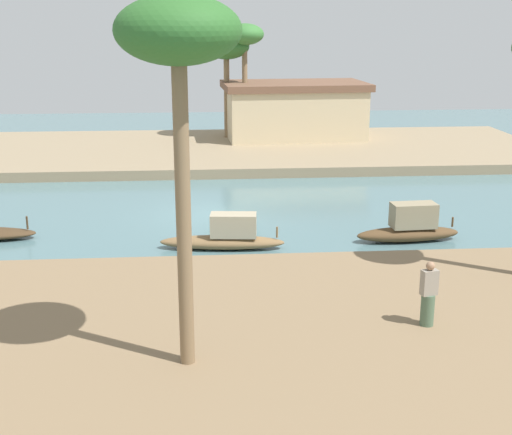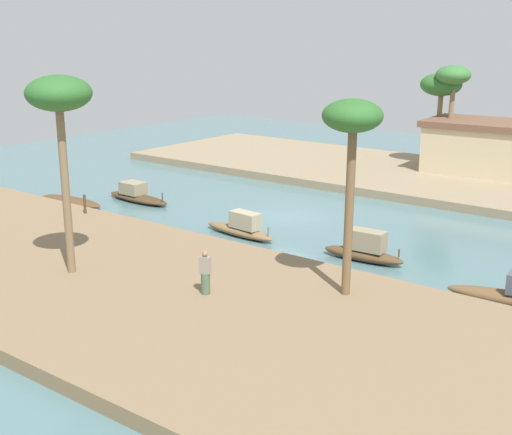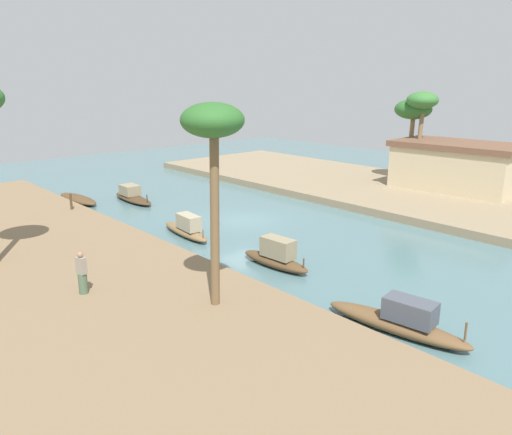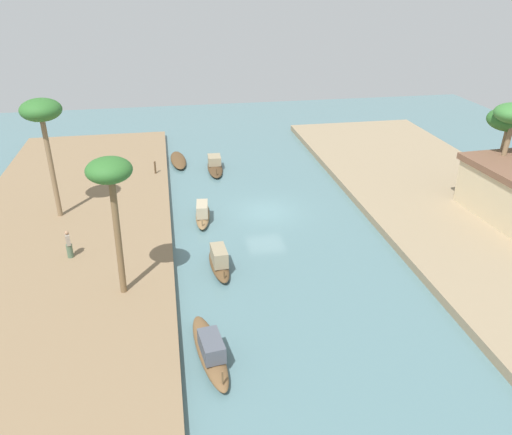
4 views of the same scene
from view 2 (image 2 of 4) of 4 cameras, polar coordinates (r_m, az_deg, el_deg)
river_water at (r=37.24m, az=2.54°, el=0.08°), size 63.31×63.31×0.00m
riverbank_left at (r=28.25m, az=-12.53°, el=-4.74°), size 37.97×12.62×0.49m
riverbank_right at (r=47.83m, az=11.37°, el=3.49°), size 37.97×12.62×0.49m
sampan_upstream_small at (r=40.89m, az=-14.68°, el=1.28°), size 4.61×1.49×0.44m
sampan_with_red_awning at (r=33.64m, az=-1.18°, el=-0.81°), size 4.29×1.29×1.23m
sampan_open_hull at (r=30.45m, az=8.74°, el=-2.57°), size 3.72×1.14×1.36m
sampan_foreground at (r=40.97m, az=-9.59°, el=1.80°), size 4.66×1.35×1.08m
person_on_near_bank at (r=25.10m, az=-4.10°, el=-4.63°), size 0.43×0.39×1.60m
mooring_post at (r=36.84m, az=-13.62°, el=1.06°), size 0.14×0.14×0.97m
palm_tree_left_near at (r=26.97m, az=-15.57°, el=9.06°), size 2.41×2.41×7.51m
palm_tree_left_far at (r=24.04m, az=7.75°, el=7.28°), size 2.05×2.05×6.88m
palm_tree_right_tall at (r=48.50m, az=15.58°, el=10.68°), size 2.27×2.27×6.75m
palm_tree_right_short at (r=49.52m, az=14.67°, el=10.16°), size 2.76×2.76×6.18m
riverside_building at (r=48.09m, az=18.62°, el=5.40°), size 8.84×5.59×3.33m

